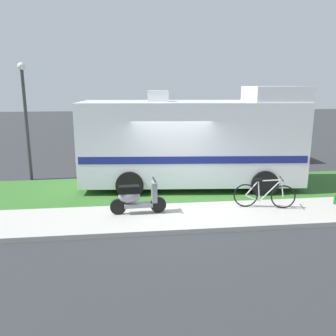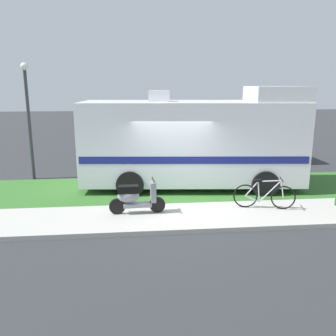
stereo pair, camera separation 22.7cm
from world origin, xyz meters
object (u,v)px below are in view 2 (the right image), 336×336
at_px(motorhome_rv, 195,141).
at_px(street_lamp_post, 28,111).
at_px(pickup_truck_near, 249,142).
at_px(bottle_green, 336,202).
at_px(bicycle, 264,195).
at_px(scooter, 135,197).

xyz_separation_m(motorhome_rv, street_lamp_post, (-6.03, 1.83, 0.96)).
relative_size(motorhome_rv, pickup_truck_near, 1.31).
bearing_deg(bottle_green, pickup_truck_near, 94.25).
distance_m(bicycle, bottle_green, 2.25).
distance_m(scooter, bicycle, 3.69).
relative_size(motorhome_rv, bottle_green, 29.07).
height_order(bicycle, pickup_truck_near, pickup_truck_near).
bearing_deg(bottle_green, street_lamp_post, 155.66).
distance_m(scooter, street_lamp_post, 6.32).
height_order(bicycle, bottle_green, bicycle).
relative_size(scooter, street_lamp_post, 0.35).
distance_m(motorhome_rv, street_lamp_post, 6.38).
bearing_deg(scooter, bicycle, 0.41).
xyz_separation_m(scooter, bicycle, (3.69, 0.03, -0.07)).
xyz_separation_m(bicycle, street_lamp_post, (-7.60, 4.49, 2.15)).
bearing_deg(scooter, street_lamp_post, 130.90).
height_order(scooter, street_lamp_post, street_lamp_post).
relative_size(scooter, bottle_green, 5.88).
bearing_deg(bicycle, scooter, -179.59).
height_order(motorhome_rv, bicycle, motorhome_rv).
xyz_separation_m(pickup_truck_near, street_lamp_post, (-9.33, -2.26, 1.70)).
bearing_deg(pickup_truck_near, motorhome_rv, -128.93).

